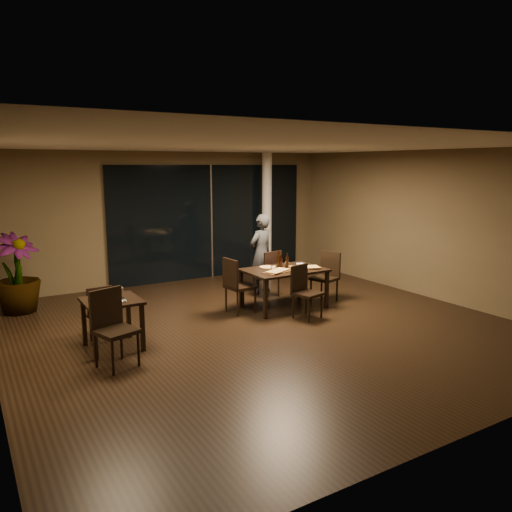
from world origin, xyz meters
The scene contains 32 objects.
ground centered at (0.00, 0.00, 0.00)m, with size 8.00×8.00×0.00m, color black.
wall_back centered at (0.00, 4.05, 1.50)m, with size 8.00×0.10×3.00m, color brown.
wall_front centered at (0.00, -4.05, 1.50)m, with size 8.00×0.10×3.00m, color brown.
wall_right centered at (4.05, 0.00, 1.50)m, with size 0.10×8.00×3.00m, color brown.
ceiling centered at (0.00, 0.00, 3.02)m, with size 8.00×8.00×0.04m, color white.
window_panel centered at (1.00, 3.96, 1.35)m, with size 5.00×0.06×2.70m, color black.
column centered at (2.40, 3.65, 1.50)m, with size 0.24×0.24×3.00m, color white.
main_table centered at (1.00, 0.80, 0.68)m, with size 1.50×1.00×0.75m.
side_table centered at (-2.40, 0.30, 0.62)m, with size 0.80×0.80×0.75m.
chair_main_far centered at (1.16, 1.58, 0.54)m, with size 0.51×0.51×0.97m.
chair_main_near centered at (0.95, 0.09, 0.53)m, with size 0.53×0.53×0.94m.
chair_main_left centered at (0.03, 0.93, 0.57)m, with size 0.51×0.51×1.03m.
chair_main_right centered at (2.02, 0.77, 0.55)m, with size 0.57×0.57×0.98m.
chair_side_far centered at (-2.47, 0.86, 0.47)m, with size 0.42×0.42×0.85m.
chair_side_near centered at (-2.57, -0.34, 0.59)m, with size 0.62×0.62×1.05m.
diner centered at (1.24, 2.02, 0.84)m, with size 0.57×0.38×1.68m, color #2A2C2F.
potted_plant centered at (-3.40, 3.05, 0.74)m, with size 0.81×0.81×1.48m, color #1E511B.
pizza_board_left centered at (0.74, 0.62, 0.76)m, with size 0.56×0.28×0.01m, color #432915.
pizza_board_right centered at (1.35, 0.63, 0.76)m, with size 0.61×0.31×0.01m, color #442C15.
oblong_pizza_left centered at (0.74, 0.62, 0.77)m, with size 0.48×0.22×0.02m, color #691009, non-canonical shape.
oblong_pizza_right centered at (1.35, 0.63, 0.77)m, with size 0.54×0.25×0.02m, color maroon, non-canonical shape.
round_pizza centered at (0.80, 1.06, 0.76)m, with size 0.31×0.31×0.01m, color #B73914.
bottle_a centered at (0.98, 0.88, 0.88)m, with size 0.06×0.06×0.27m, color black, non-canonical shape.
bottle_b centered at (1.09, 0.83, 0.90)m, with size 0.07×0.07×0.30m, color black, non-canonical shape.
bottle_c centered at (0.97, 0.94, 0.92)m, with size 0.08×0.08×0.34m, color black, non-canonical shape.
tumbler_left centered at (0.77, 0.84, 0.80)m, with size 0.08×0.08×0.09m, color white.
tumbler_right centered at (1.17, 0.94, 0.80)m, with size 0.08×0.08×0.10m, color white.
napkin_near centered at (1.52, 0.66, 0.76)m, with size 0.18×0.10×0.01m, color white.
napkin_far centered at (1.56, 1.02, 0.76)m, with size 0.18×0.10×0.01m, color white.
wine_glass_a centered at (-2.53, 0.33, 0.83)m, with size 0.07×0.07×0.16m, color white, non-canonical shape.
wine_glass_b centered at (-2.25, 0.30, 0.83)m, with size 0.07×0.07×0.17m, color white, non-canonical shape.
side_napkin centered at (-2.33, 0.10, 0.76)m, with size 0.18×0.11×0.01m, color white.
Camera 1 is at (-4.22, -6.87, 2.70)m, focal length 35.00 mm.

